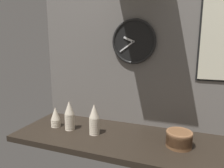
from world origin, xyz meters
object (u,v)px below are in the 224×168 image
at_px(cup_stack_far_left, 56,117).
at_px(cup_stack_center_left, 94,119).
at_px(cup_stack_left, 70,115).
at_px(bowl_stack_right, 179,138).
at_px(wall_clock, 134,42).

xyz_separation_m(cup_stack_far_left, cup_stack_center_left, (0.34, -0.02, 0.03)).
bearing_deg(cup_stack_left, cup_stack_center_left, -2.57).
relative_size(cup_stack_far_left, cup_stack_left, 0.70).
bearing_deg(cup_stack_center_left, bowl_stack_right, 1.85).
bearing_deg(cup_stack_center_left, wall_clock, 52.13).
bearing_deg(bowl_stack_right, cup_stack_center_left, -178.15).
height_order(cup_stack_far_left, cup_stack_center_left, cup_stack_center_left).
xyz_separation_m(cup_stack_far_left, bowl_stack_right, (0.92, -0.00, -0.02)).
distance_m(bowl_stack_right, wall_clock, 0.74).
height_order(cup_stack_far_left, wall_clock, wall_clock).
bearing_deg(wall_clock, cup_stack_left, -148.17).
relative_size(cup_stack_left, wall_clock, 0.66).
height_order(cup_stack_center_left, wall_clock, wall_clock).
distance_m(cup_stack_left, bowl_stack_right, 0.78).
bearing_deg(wall_clock, bowl_stack_right, -34.27).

